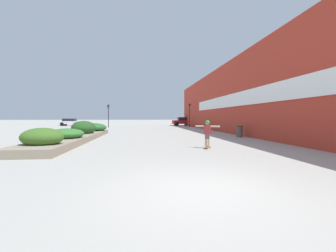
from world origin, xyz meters
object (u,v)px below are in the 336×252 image
object	(u,v)px
skateboard	(207,147)
car_center_left	(232,121)
car_center_right	(183,121)
traffic_light_left	(108,112)
skateboarder	(207,131)
traffic_light_right	(190,111)
trash_bin	(240,131)
car_leftmost	(70,122)

from	to	relation	value
skateboard	car_center_left	distance (m)	36.12
car_center_right	traffic_light_left	world-z (taller)	traffic_light_left
skateboarder	traffic_light_left	world-z (taller)	traffic_light_left
car_center_right	traffic_light_left	xyz separation A→B (m)	(-13.02, -6.72, 1.57)
car_center_left	car_center_right	bearing A→B (deg)	97.19
car_center_left	car_center_right	world-z (taller)	car_center_right
skateboard	traffic_light_right	xyz separation A→B (m)	(4.45, 25.26, 2.50)
traffic_light_right	car_center_left	bearing A→B (deg)	36.18
skateboard	trash_bin	distance (m)	7.49
car_center_left	car_center_right	distance (m)	10.50
skateboarder	traffic_light_right	world-z (taller)	traffic_light_right
trash_bin	car_leftmost	bearing A→B (deg)	128.24
skateboarder	car_center_right	bearing A→B (deg)	111.93
car_center_right	car_leftmost	bearing A→B (deg)	86.42
car_center_left	car_leftmost	bearing A→B (deg)	89.98
skateboarder	car_center_right	world-z (taller)	car_center_right
car_center_right	skateboarder	bearing A→B (deg)	171.94
trash_bin	traffic_light_left	bearing A→B (deg)	124.57
skateboard	car_center_left	size ratio (longest dim) A/B	0.17
car_center_right	trash_bin	bearing A→B (deg)	179.89
trash_bin	traffic_light_right	bearing A→B (deg)	89.91
trash_bin	car_center_right	size ratio (longest dim) A/B	0.23
car_center_right	traffic_light_left	bearing A→B (deg)	117.30
car_center_right	traffic_light_left	distance (m)	14.74
trash_bin	skateboarder	bearing A→B (deg)	-126.20
skateboarder	trash_bin	distance (m)	7.50
car_leftmost	trash_bin	bearing A→B (deg)	38.24
skateboard	trash_bin	xyz separation A→B (m)	(4.42, 6.04, 0.38)
skateboard	trash_bin	world-z (taller)	trash_bin
trash_bin	car_leftmost	size ratio (longest dim) A/B	0.23
skateboard	traffic_light_right	size ratio (longest dim) A/B	0.20
skateboard	traffic_light_left	size ratio (longest dim) A/B	0.21
skateboard	car_center_right	world-z (taller)	car_center_right
skateboarder	skateboard	bearing A→B (deg)	-150.02
traffic_light_left	trash_bin	bearing A→B (deg)	-55.43
skateboard	car_center_left	xyz separation A→B (m)	(14.89, 32.90, 0.72)
car_center_left	traffic_light_left	size ratio (longest dim) A/B	1.25
skateboard	car_center_right	xyz separation A→B (m)	(4.47, 31.58, 0.78)
skateboard	skateboarder	xyz separation A→B (m)	(0.00, 0.00, 0.83)
skateboarder	traffic_light_left	xyz separation A→B (m)	(-8.55, 24.86, 1.51)
skateboarder	trash_bin	bearing A→B (deg)	83.78
skateboarder	car_center_left	distance (m)	36.11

